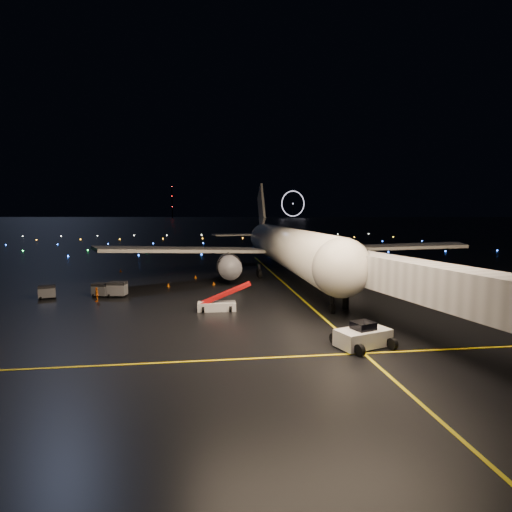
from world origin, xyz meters
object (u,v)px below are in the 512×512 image
at_px(pushback_tug, 363,334).
at_px(crew_c, 97,294).
at_px(baggage_cart_0, 101,290).
at_px(baggage_cart_1, 117,289).
at_px(baggage_cart_2, 47,292).
at_px(belt_loader, 217,297).
at_px(airliner, 283,225).

distance_m(pushback_tug, crew_c, 31.43).
bearing_deg(baggage_cart_0, baggage_cart_1, 9.78).
relative_size(crew_c, baggage_cart_2, 0.92).
relative_size(pushback_tug, crew_c, 2.45).
bearing_deg(baggage_cart_0, belt_loader, -13.38).
relative_size(baggage_cart_0, baggage_cart_2, 1.04).
relative_size(baggage_cart_0, baggage_cart_1, 0.88).
xyz_separation_m(airliner, belt_loader, (-11.66, -22.99, -6.96)).
height_order(baggage_cart_0, baggage_cart_2, baggage_cart_0).
xyz_separation_m(airliner, baggage_cart_2, (-32.02, -14.29, -7.60)).
xyz_separation_m(crew_c, baggage_cart_2, (-6.49, 2.56, -0.06)).
distance_m(pushback_tug, belt_loader, 17.11).
height_order(airliner, baggage_cart_0, airliner).
height_order(airliner, crew_c, airliner).
distance_m(baggage_cart_1, baggage_cart_2, 8.29).
bearing_deg(baggage_cart_2, baggage_cart_1, -16.61).
bearing_deg(baggage_cart_0, baggage_cart_2, -157.43).
distance_m(pushback_tug, baggage_cart_0, 33.45).
bearing_deg(baggage_cart_1, airliner, 39.15).
xyz_separation_m(pushback_tug, baggage_cart_0, (-25.02, 22.20, -0.17)).
relative_size(crew_c, baggage_cart_0, 0.88).
relative_size(belt_loader, baggage_cart_1, 2.71).
xyz_separation_m(baggage_cart_0, baggage_cart_2, (-6.28, -0.35, -0.03)).
bearing_deg(pushback_tug, airliner, 69.77).
height_order(belt_loader, baggage_cart_0, belt_loader).
relative_size(pushback_tug, baggage_cart_0, 2.16).
bearing_deg(crew_c, baggage_cart_0, 177.79).
xyz_separation_m(baggage_cart_1, baggage_cart_2, (-8.29, -0.01, -0.14)).
bearing_deg(pushback_tug, baggage_cart_2, 126.00).
height_order(crew_c, baggage_cart_1, baggage_cart_1).
height_order(pushback_tug, belt_loader, belt_loader).
bearing_deg(crew_c, baggage_cart_2, -117.84).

